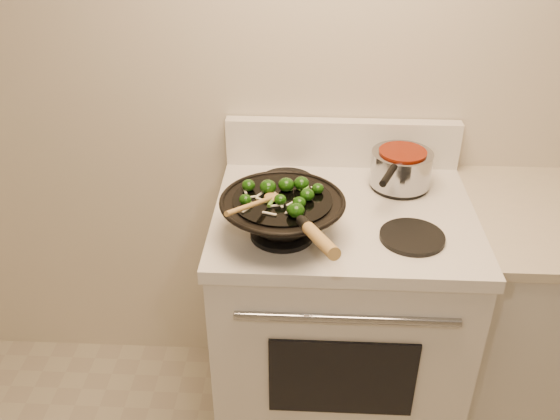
{
  "coord_description": "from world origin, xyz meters",
  "views": [
    {
      "loc": [
        -0.29,
        -0.36,
        1.84
      ],
      "look_at": [
        -0.36,
        1.01,
        1.01
      ],
      "focal_mm": 38.0,
      "sensor_mm": 36.0,
      "label": 1
    }
  ],
  "objects": [
    {
      "name": "wooden_spoon",
      "position": [
        -0.41,
        0.96,
        1.07
      ],
      "size": [
        0.14,
        0.22,
        0.07
      ],
      "color": "#A88042",
      "rests_on": "wok"
    },
    {
      "name": "stove",
      "position": [
        -0.17,
        1.17,
        0.47
      ],
      "size": [
        0.78,
        0.67,
        1.08
      ],
      "color": "white",
      "rests_on": "ground"
    },
    {
      "name": "stirfry",
      "position": [
        -0.35,
        1.02,
        1.05
      ],
      "size": [
        0.23,
        0.19,
        0.04
      ],
      "color": "#123908",
      "rests_on": "wok"
    },
    {
      "name": "saucepan",
      "position": [
        0.0,
        1.32,
        0.99
      ],
      "size": [
        0.19,
        0.3,
        0.11
      ],
      "color": "#93959B",
      "rests_on": "stove"
    },
    {
      "name": "wok",
      "position": [
        -0.35,
        1.02,
        0.99
      ],
      "size": [
        0.34,
        0.55,
        0.21
      ],
      "color": "black",
      "rests_on": "stove"
    }
  ]
}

